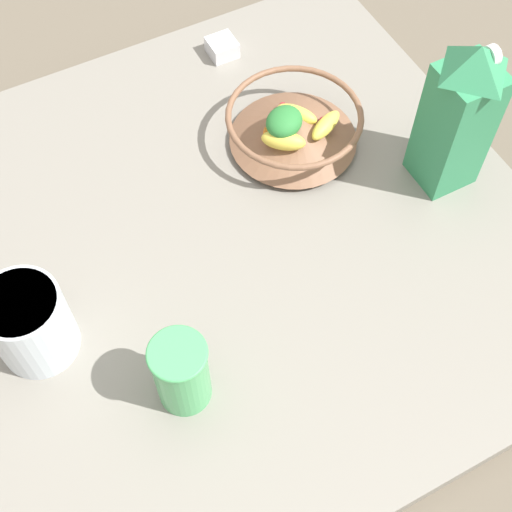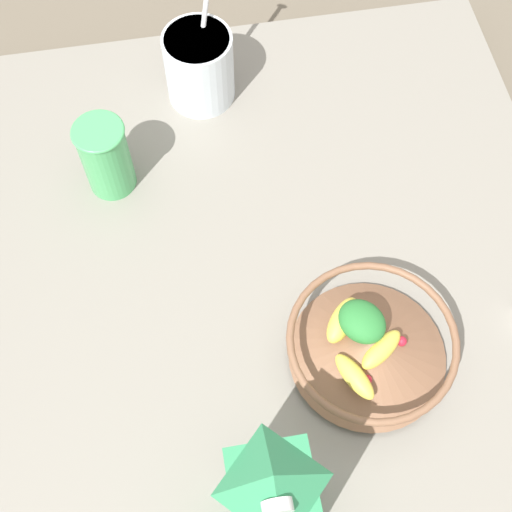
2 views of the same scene
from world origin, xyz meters
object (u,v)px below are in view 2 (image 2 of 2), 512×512
fruit_bowl (369,345)px  yogurt_tub (199,64)px  milk_carton (271,499)px  drinking_cup (105,156)px

fruit_bowl → yogurt_tub: bearing=107.7°
milk_carton → yogurt_tub: bearing=89.3°
fruit_bowl → yogurt_tub: yogurt_tub is taller
fruit_bowl → milk_carton: bearing=-132.5°
yogurt_tub → drinking_cup: bearing=-136.7°
yogurt_tub → drinking_cup: size_ratio=1.77×
milk_carton → drinking_cup: bearing=106.0°
drinking_cup → fruit_bowl: bearing=-47.3°
drinking_cup → milk_carton: bearing=-74.0°
milk_carton → yogurt_tub: size_ratio=1.16×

